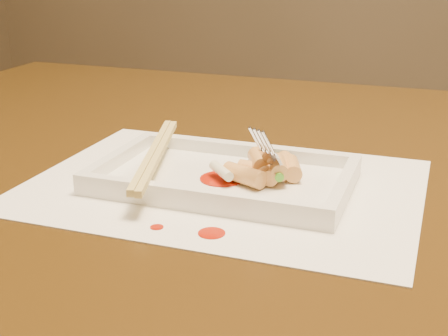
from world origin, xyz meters
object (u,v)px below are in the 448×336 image
(placemat, at_px, (224,185))
(chopstick_a, at_px, (152,153))
(fork, at_px, (297,109))
(table, at_px, (305,240))
(plate_base, at_px, (224,181))

(placemat, bearing_deg, chopstick_a, -180.00)
(chopstick_a, bearing_deg, fork, 6.75)
(table, xyz_separation_m, placemat, (-0.07, -0.10, 0.10))
(placemat, xyz_separation_m, plate_base, (0.00, -0.00, 0.00))
(placemat, height_order, chopstick_a, chopstick_a)
(placemat, xyz_separation_m, chopstick_a, (-0.08, -0.00, 0.03))
(table, distance_m, chopstick_a, 0.22)
(table, bearing_deg, placemat, -122.53)
(fork, bearing_deg, plate_base, -165.58)
(placemat, distance_m, chopstick_a, 0.09)
(table, height_order, placemat, placemat)
(placemat, bearing_deg, plate_base, -90.00)
(table, xyz_separation_m, chopstick_a, (-0.15, -0.10, 0.13))
(placemat, relative_size, plate_base, 1.54)
(placemat, distance_m, fork, 0.11)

